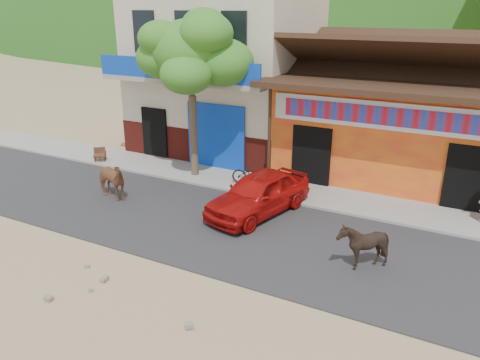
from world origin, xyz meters
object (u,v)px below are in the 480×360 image
Objects in this scene: cow_dark at (363,245)px; cafe_chair_right at (99,149)px; scooter at (253,174)px; cafe_chair_left at (99,151)px; cow_tan at (109,180)px; red_car at (259,193)px; tree at (192,96)px.

cow_dark reaches higher than cafe_chair_right.
cafe_chair_right is at bearing 79.65° from scooter.
cafe_chair_right is (0.00, -0.02, 0.09)m from cafe_chair_left.
cow_tan reaches higher than red_car.
cafe_chair_left is 0.10m from cafe_chair_right.
tree is 8.52m from cow_dark.
tree is 7.43× the size of cafe_chair_left.
cow_tan is 1.94× the size of cafe_chair_left.
cow_tan reaches higher than cafe_chair_left.
red_car is 8.14m from cafe_chair_left.
cow_dark is at bearing -19.81° from cafe_chair_left.
cow_tan is 1.57× the size of cafe_chair_right.
cafe_chair_left is at bearing -104.86° from cow_dark.
cow_dark is at bearing -142.47° from scooter.
red_car is 3.88× the size of cafe_chair_right.
red_car is 4.78× the size of cafe_chair_left.
cow_tan is at bearing -92.63° from cow_dark.
cow_tan is at bearing 116.22° from scooter.
cafe_chair_left is (-11.67, 3.28, -0.13)m from cow_dark.
cow_dark is (8.59, -0.52, -0.05)m from cow_tan.
cafe_chair_left is (-6.84, -0.48, -0.00)m from scooter.
tree is 3.87× the size of scooter.
scooter is (-1.16, 1.99, -0.17)m from red_car.
cafe_chair_left is at bearing -176.53° from red_car.
cafe_chair_right is (-8.00, 1.49, -0.08)m from red_car.
cow_dark is at bearing -54.28° from cafe_chair_right.
scooter is at bearing 134.40° from red_car.
cafe_chair_right is at bearing -176.40° from red_car.
red_car is (3.60, -1.92, -2.42)m from tree.
cow_dark is 12.12m from cafe_chair_right.
cow_dark is (7.27, -3.69, -2.47)m from tree.
cow_tan is 5.08m from red_car.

